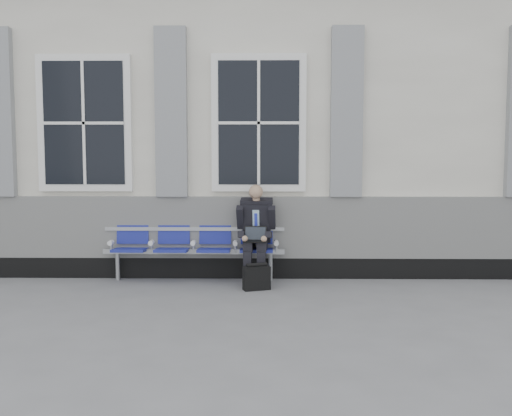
{
  "coord_description": "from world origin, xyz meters",
  "views": [
    {
      "loc": [
        0.45,
        -6.76,
        1.74
      ],
      "look_at": [
        0.32,
        0.9,
        1.08
      ],
      "focal_mm": 40.0,
      "sensor_mm": 36.0,
      "label": 1
    }
  ],
  "objects": [
    {
      "name": "briefcase",
      "position": [
        0.33,
        0.72,
        0.17
      ],
      "size": [
        0.38,
        0.26,
        0.36
      ],
      "color": "black",
      "rests_on": "ground"
    },
    {
      "name": "ground",
      "position": [
        0.0,
        0.0,
        0.0
      ],
      "size": [
        70.0,
        70.0,
        0.0
      ],
      "primitive_type": "plane",
      "color": "slate",
      "rests_on": "ground"
    },
    {
      "name": "bench",
      "position": [
        -0.58,
        1.32,
        0.55
      ],
      "size": [
        2.6,
        0.47,
        0.91
      ],
      "color": "#9EA0A3",
      "rests_on": "ground"
    },
    {
      "name": "businessman",
      "position": [
        0.31,
        1.19,
        0.75
      ],
      "size": [
        0.56,
        0.75,
        1.38
      ],
      "color": "black",
      "rests_on": "ground"
    },
    {
      "name": "station_building",
      "position": [
        -0.02,
        3.47,
        2.22
      ],
      "size": [
        14.4,
        4.4,
        4.49
      ],
      "color": "silver",
      "rests_on": "ground"
    }
  ]
}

